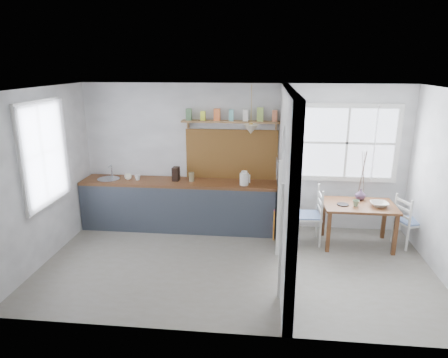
# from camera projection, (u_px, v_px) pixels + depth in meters

# --- Properties ---
(floor) EXTENTS (5.80, 3.20, 0.01)m
(floor) POSITION_uv_depth(u_px,v_px,m) (236.00, 265.00, 6.03)
(floor) COLOR #6D6757
(floor) RESTS_ON ground
(ceiling) EXTENTS (5.80, 3.20, 0.01)m
(ceiling) POSITION_uv_depth(u_px,v_px,m) (237.00, 89.00, 5.30)
(ceiling) COLOR white
(ceiling) RESTS_ON walls
(walls) EXTENTS (5.81, 3.21, 2.60)m
(walls) POSITION_uv_depth(u_px,v_px,m) (236.00, 182.00, 5.67)
(walls) COLOR white
(walls) RESTS_ON floor
(partition) EXTENTS (0.12, 3.20, 2.60)m
(partition) POSITION_uv_depth(u_px,v_px,m) (286.00, 173.00, 5.61)
(partition) COLOR white
(partition) RESTS_ON floor
(kitchen_window) EXTENTS (0.10, 1.16, 1.50)m
(kitchen_window) POSITION_uv_depth(u_px,v_px,m) (42.00, 154.00, 5.85)
(kitchen_window) COLOR white
(kitchen_window) RESTS_ON walls
(nook_window) EXTENTS (1.76, 0.10, 1.30)m
(nook_window) POSITION_uv_depth(u_px,v_px,m) (347.00, 143.00, 6.89)
(nook_window) COLOR white
(nook_window) RESTS_ON walls
(counter) EXTENTS (3.50, 0.60, 0.90)m
(counter) POSITION_uv_depth(u_px,v_px,m) (180.00, 204.00, 7.28)
(counter) COLOR brown
(counter) RESTS_ON floor
(sink) EXTENTS (0.40, 0.40, 0.02)m
(sink) POSITION_uv_depth(u_px,v_px,m) (109.00, 179.00, 7.27)
(sink) COLOR #B4BBC6
(sink) RESTS_ON counter
(backsplash) EXTENTS (1.65, 0.03, 0.90)m
(backsplash) POSITION_uv_depth(u_px,v_px,m) (232.00, 154.00, 7.18)
(backsplash) COLOR brown
(backsplash) RESTS_ON walls
(shelf) EXTENTS (1.75, 0.20, 0.21)m
(shelf) POSITION_uv_depth(u_px,v_px,m) (231.00, 119.00, 6.91)
(shelf) COLOR #AE7646
(shelf) RESTS_ON walls
(pendant_lamp) EXTENTS (0.26, 0.26, 0.16)m
(pendant_lamp) POSITION_uv_depth(u_px,v_px,m) (251.00, 129.00, 6.59)
(pendant_lamp) COLOR beige
(pendant_lamp) RESTS_ON ceiling
(utensil_rail) EXTENTS (0.02, 0.50, 0.02)m
(utensil_rail) POSITION_uv_depth(u_px,v_px,m) (278.00, 159.00, 6.42)
(utensil_rail) COLOR #B4BBC6
(utensil_rail) RESTS_ON partition
(dining_table) EXTENTS (1.15, 0.77, 0.72)m
(dining_table) POSITION_uv_depth(u_px,v_px,m) (357.00, 225.00, 6.61)
(dining_table) COLOR brown
(dining_table) RESTS_ON floor
(chair_left) EXTENTS (0.46, 0.46, 0.97)m
(chair_left) POSITION_uv_depth(u_px,v_px,m) (307.00, 215.00, 6.68)
(chair_left) COLOR silver
(chair_left) RESTS_ON floor
(chair_right) EXTENTS (0.51, 0.51, 0.87)m
(chair_right) POSITION_uv_depth(u_px,v_px,m) (411.00, 221.00, 6.56)
(chair_right) COLOR silver
(chair_right) RESTS_ON floor
(kettle) EXTENTS (0.21, 0.17, 0.25)m
(kettle) POSITION_uv_depth(u_px,v_px,m) (244.00, 178.00, 6.87)
(kettle) COLOR white
(kettle) RESTS_ON counter
(mug_a) EXTENTS (0.12, 0.12, 0.09)m
(mug_a) POSITION_uv_depth(u_px,v_px,m) (138.00, 178.00, 7.18)
(mug_a) COLOR white
(mug_a) RESTS_ON counter
(mug_b) EXTENTS (0.17, 0.17, 0.10)m
(mug_b) POSITION_uv_depth(u_px,v_px,m) (128.00, 177.00, 7.21)
(mug_b) COLOR white
(mug_b) RESTS_ON counter
(knife_block) EXTENTS (0.12, 0.16, 0.25)m
(knife_block) POSITION_uv_depth(u_px,v_px,m) (176.00, 174.00, 7.13)
(knife_block) COLOR black
(knife_block) RESTS_ON counter
(jar) EXTENTS (0.10, 0.10, 0.16)m
(jar) POSITION_uv_depth(u_px,v_px,m) (192.00, 177.00, 7.11)
(jar) COLOR olive
(jar) RESTS_ON counter
(towel_magenta) EXTENTS (0.02, 0.03, 0.53)m
(towel_magenta) POSITION_uv_depth(u_px,v_px,m) (274.00, 224.00, 6.83)
(towel_magenta) COLOR #B3316C
(towel_magenta) RESTS_ON counter
(towel_orange) EXTENTS (0.02, 0.03, 0.54)m
(towel_orange) POSITION_uv_depth(u_px,v_px,m) (274.00, 227.00, 6.80)
(towel_orange) COLOR orange
(towel_orange) RESTS_ON counter
(bowl) EXTENTS (0.30, 0.30, 0.07)m
(bowl) POSITION_uv_depth(u_px,v_px,m) (379.00, 204.00, 6.41)
(bowl) COLOR beige
(bowl) RESTS_ON dining_table
(table_cup) EXTENTS (0.12, 0.12, 0.10)m
(table_cup) POSITION_uv_depth(u_px,v_px,m) (356.00, 203.00, 6.41)
(table_cup) COLOR gray
(table_cup) RESTS_ON dining_table
(plate) EXTENTS (0.23, 0.23, 0.02)m
(plate) POSITION_uv_depth(u_px,v_px,m) (343.00, 204.00, 6.47)
(plate) COLOR black
(plate) RESTS_ON dining_table
(vase) EXTENTS (0.18, 0.18, 0.18)m
(vase) POSITION_uv_depth(u_px,v_px,m) (360.00, 194.00, 6.71)
(vase) COLOR #49324E
(vase) RESTS_ON dining_table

